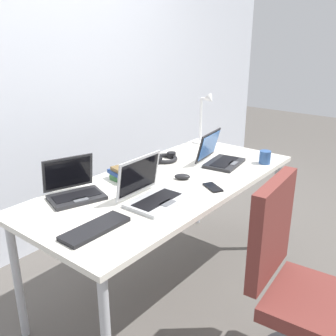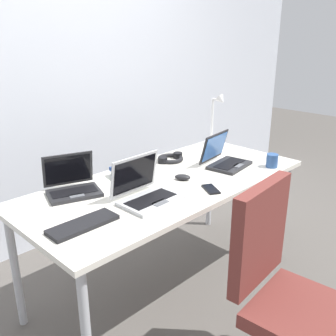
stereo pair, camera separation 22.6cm
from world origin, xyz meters
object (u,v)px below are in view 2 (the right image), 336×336
(laptop_near_mouse, at_px, (72,186))
(cell_phone, at_px, (211,189))
(book_stack, at_px, (131,171))
(coffee_mug, at_px, (272,160))
(external_keyboard, at_px, (83,224))
(laptop_by_keyboard, at_px, (225,159))
(headphones, at_px, (170,158))
(desk_lamp, at_px, (216,120))
(computer_mouse, at_px, (183,177))
(office_chair, at_px, (288,311))
(laptop_back_right, at_px, (146,192))

(laptop_near_mouse, xyz_separation_m, cell_phone, (0.57, -0.52, -0.04))
(book_stack, bearing_deg, coffee_mug, -34.12)
(external_keyboard, bearing_deg, book_stack, 30.75)
(laptop_by_keyboard, xyz_separation_m, external_keyboard, (-1.13, -0.05, -0.03))
(laptop_by_keyboard, bearing_deg, headphones, 118.68)
(laptop_by_keyboard, distance_m, external_keyboard, 1.14)
(laptop_by_keyboard, bearing_deg, external_keyboard, -177.64)
(laptop_by_keyboard, height_order, cell_phone, laptop_by_keyboard)
(coffee_mug, bearing_deg, cell_phone, 175.95)
(cell_phone, height_order, book_stack, book_stack)
(external_keyboard, height_order, book_stack, book_stack)
(desk_lamp, xyz_separation_m, coffee_mug, (-0.15, -0.59, -0.15))
(desk_lamp, distance_m, coffee_mug, 0.63)
(desk_lamp, bearing_deg, laptop_near_mouse, -178.67)
(computer_mouse, relative_size, cell_phone, 0.71)
(laptop_by_keyboard, bearing_deg, book_stack, 153.70)
(book_stack, xyz_separation_m, office_chair, (-0.02, -1.11, -0.38))
(book_stack, bearing_deg, laptop_near_mouse, 174.29)
(coffee_mug, height_order, office_chair, office_chair)
(laptop_near_mouse, distance_m, computer_mouse, 0.65)
(laptop_near_mouse, bearing_deg, book_stack, -5.71)
(laptop_near_mouse, bearing_deg, laptop_by_keyboard, -18.56)
(desk_lamp, bearing_deg, external_keyboard, -164.90)
(desk_lamp, height_order, laptop_near_mouse, desk_lamp)
(external_keyboard, distance_m, book_stack, 0.65)
(desk_lamp, relative_size, laptop_near_mouse, 1.18)
(laptop_near_mouse, bearing_deg, office_chair, -72.43)
(laptop_by_keyboard, relative_size, cell_phone, 2.34)
(laptop_near_mouse, bearing_deg, desk_lamp, 1.33)
(laptop_near_mouse, relative_size, headphones, 1.58)
(laptop_near_mouse, distance_m, office_chair, 1.26)
(external_keyboard, xyz_separation_m, book_stack, (0.56, 0.33, 0.03))
(laptop_near_mouse, bearing_deg, headphones, 0.47)
(desk_lamp, relative_size, book_stack, 1.68)
(computer_mouse, distance_m, headphones, 0.37)
(laptop_back_right, distance_m, book_stack, 0.36)
(desk_lamp, bearing_deg, cell_phone, -143.14)
(external_keyboard, xyz_separation_m, coffee_mug, (1.33, -0.19, 0.03))
(cell_phone, bearing_deg, book_stack, 139.78)
(computer_mouse, bearing_deg, cell_phone, -123.48)
(computer_mouse, height_order, cell_phone, computer_mouse)
(desk_lamp, relative_size, external_keyboard, 1.21)
(laptop_back_right, bearing_deg, headphones, 33.22)
(laptop_near_mouse, xyz_separation_m, office_chair, (0.36, -1.14, -0.39))
(external_keyboard, relative_size, cell_phone, 2.43)
(office_chair, bearing_deg, desk_lamp, 51.36)
(office_chair, bearing_deg, book_stack, 88.80)
(laptop_by_keyboard, bearing_deg, cell_phone, -153.19)
(headphones, relative_size, book_stack, 0.90)
(book_stack, height_order, office_chair, office_chair)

